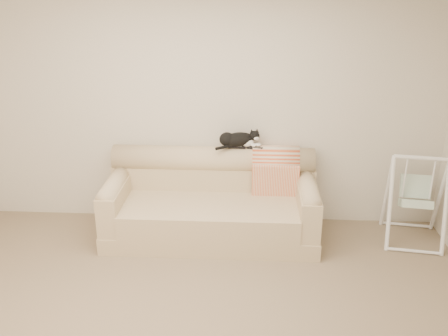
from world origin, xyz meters
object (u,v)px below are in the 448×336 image
(tuxedo_cat, at_px, (238,139))
(sofa, at_px, (212,204))
(remote_a, at_px, (237,147))
(baby_swing, at_px, (415,199))
(remote_b, at_px, (255,148))

(tuxedo_cat, bearing_deg, sofa, -138.28)
(remote_a, bearing_deg, tuxedo_cat, -8.64)
(remote_a, distance_m, tuxedo_cat, 0.08)
(sofa, relative_size, tuxedo_cat, 4.54)
(sofa, distance_m, baby_swing, 2.10)
(remote_b, xyz_separation_m, tuxedo_cat, (-0.18, 0.01, 0.09))
(sofa, xyz_separation_m, tuxedo_cat, (0.27, 0.24, 0.64))
(remote_b, height_order, baby_swing, baby_swing)
(remote_a, bearing_deg, remote_b, -3.49)
(remote_a, relative_size, remote_b, 1.04)
(sofa, distance_m, remote_a, 0.66)
(remote_a, xyz_separation_m, remote_b, (0.19, -0.01, -0.00))
(remote_b, relative_size, baby_swing, 0.19)
(tuxedo_cat, bearing_deg, remote_b, -3.17)
(remote_b, distance_m, baby_swing, 1.73)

